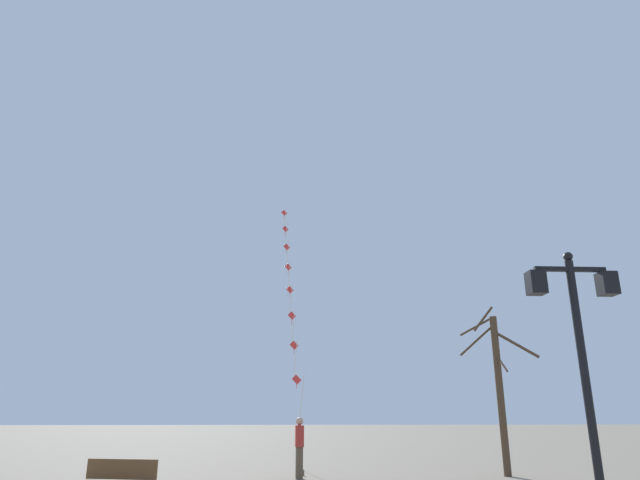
% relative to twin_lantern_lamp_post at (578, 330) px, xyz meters
% --- Properties ---
extents(ground_plane, '(160.00, 160.00, 0.00)m').
position_rel_twin_lantern_lamp_post_xyz_m(ground_plane, '(-3.45, 13.00, -3.14)').
color(ground_plane, '#756B5B').
extents(twin_lantern_lamp_post, '(1.54, 0.28, 4.51)m').
position_rel_twin_lantern_lamp_post_xyz_m(twin_lantern_lamp_post, '(0.00, 0.00, 0.00)').
color(twin_lantern_lamp_post, black).
rests_on(twin_lantern_lamp_post, ground_plane).
extents(kite_train, '(1.12, 11.31, 12.92)m').
position_rel_twin_lantern_lamp_post_xyz_m(kite_train, '(-4.82, 15.15, 3.68)').
color(kite_train, brown).
rests_on(kite_train, ground_plane).
extents(kite_flyer, '(0.26, 0.61, 1.71)m').
position_rel_twin_lantern_lamp_post_xyz_m(kite_flyer, '(-4.49, 8.34, -2.23)').
color(kite_flyer, brown).
rests_on(kite_flyer, ground_plane).
extents(bare_tree, '(2.30, 1.74, 5.20)m').
position_rel_twin_lantern_lamp_post_xyz_m(bare_tree, '(1.83, 8.66, -0.49)').
color(bare_tree, '#4C3826').
rests_on(bare_tree, ground_plane).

